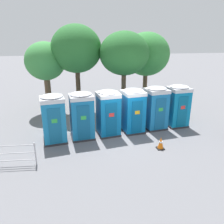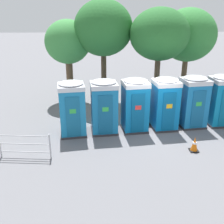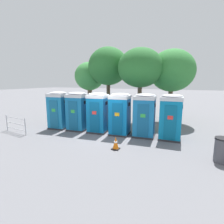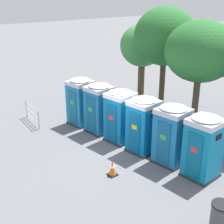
{
  "view_description": "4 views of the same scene",
  "coord_description": "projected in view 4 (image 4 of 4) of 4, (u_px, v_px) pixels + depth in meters",
  "views": [
    {
      "loc": [
        -2.81,
        -10.96,
        5.21
      ],
      "look_at": [
        -0.53,
        0.22,
        1.3
      ],
      "focal_mm": 35.0,
      "sensor_mm": 36.0,
      "label": 1
    },
    {
      "loc": [
        -2.43,
        -11.36,
        5.46
      ],
      "look_at": [
        -1.84,
        0.1,
        0.97
      ],
      "focal_mm": 42.0,
      "sensor_mm": 36.0,
      "label": 2
    },
    {
      "loc": [
        4.63,
        -9.33,
        3.25
      ],
      "look_at": [
        0.18,
        0.29,
        1.35
      ],
      "focal_mm": 28.0,
      "sensor_mm": 36.0,
      "label": 3
    },
    {
      "loc": [
        9.71,
        -8.62,
        6.79
      ],
      "look_at": [
        -1.31,
        0.15,
        1.31
      ],
      "focal_mm": 50.0,
      "sensor_mm": 36.0,
      "label": 4
    }
  ],
  "objects": [
    {
      "name": "street_tree_2",
      "position": [
        165.0,
        37.0,
        17.09
      ],
      "size": [
        3.4,
        3.4,
        6.08
      ],
      "color": "#4C3826",
      "rests_on": "ground"
    },
    {
      "name": "portapotty_3",
      "position": [
        143.0,
        125.0,
        13.74
      ],
      "size": [
        1.28,
        1.31,
        2.54
      ],
      "color": "#2D2D33",
      "rests_on": "ground"
    },
    {
      "name": "street_tree_1",
      "position": [
        142.0,
        46.0,
        19.16
      ],
      "size": [
        2.73,
        2.73,
        4.97
      ],
      "color": "brown",
      "rests_on": "ground"
    },
    {
      "name": "street_tree_3",
      "position": [
        201.0,
        52.0,
        14.39
      ],
      "size": [
        3.32,
        3.32,
        5.64
      ],
      "color": "brown",
      "rests_on": "ground"
    },
    {
      "name": "portapotty_5",
      "position": [
        203.0,
        147.0,
        11.82
      ],
      "size": [
        1.27,
        1.27,
        2.54
      ],
      "color": "#2D2D33",
      "rests_on": "ground"
    },
    {
      "name": "trash_can",
      "position": [
        220.0,
        218.0,
        9.23
      ],
      "size": [
        0.63,
        0.63,
        1.02
      ],
      "color": "#4C4C54",
      "rests_on": "ground"
    },
    {
      "name": "portapotty_2",
      "position": [
        120.0,
        116.0,
        14.74
      ],
      "size": [
        1.31,
        1.33,
        2.54
      ],
      "color": "#2D2D33",
      "rests_on": "ground"
    },
    {
      "name": "ground_plane",
      "position": [
        127.0,
        147.0,
        14.54
      ],
      "size": [
        120.0,
        120.0,
        0.0
      ],
      "primitive_type": "plane",
      "color": "slate"
    },
    {
      "name": "portapotty_1",
      "position": [
        99.0,
        108.0,
        15.72
      ],
      "size": [
        1.32,
        1.29,
        2.54
      ],
      "color": "#2D2D33",
      "rests_on": "ground"
    },
    {
      "name": "portapotty_4",
      "position": [
        172.0,
        134.0,
        12.81
      ],
      "size": [
        1.35,
        1.33,
        2.54
      ],
      "color": "#2D2D33",
      "rests_on": "ground"
    },
    {
      "name": "traffic_cone",
      "position": [
        112.0,
        168.0,
        12.2
      ],
      "size": [
        0.36,
        0.36,
        0.64
      ],
      "color": "black",
      "rests_on": "ground"
    },
    {
      "name": "portapotty_0",
      "position": [
        81.0,
        101.0,
        16.68
      ],
      "size": [
        1.34,
        1.35,
        2.54
      ],
      "color": "#2D2D33",
      "rests_on": "ground"
    },
    {
      "name": "event_barrier",
      "position": [
        32.0,
        113.0,
        16.98
      ],
      "size": [
        2.05,
        0.27,
        1.05
      ],
      "color": "#B7B7BC",
      "rests_on": "ground"
    }
  ]
}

